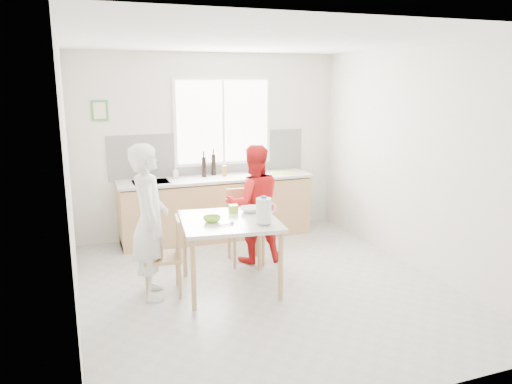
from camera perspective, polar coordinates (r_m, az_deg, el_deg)
ground at (r=5.81m, az=1.01°, el=-10.77°), size 4.50×4.50×0.00m
room_shell at (r=5.36m, az=1.08°, el=5.54°), size 4.50×4.50×4.50m
window at (r=7.52m, az=-3.79°, el=8.04°), size 1.50×0.06×1.30m
backsplash at (r=7.53m, az=-5.23°, el=4.38°), size 3.00×0.02×0.65m
picture_frame at (r=7.21m, az=-17.44°, el=8.87°), size 0.22×0.03×0.28m
kitchen_counter at (r=7.42m, az=-4.54°, el=-2.10°), size 2.84×0.64×1.37m
dining_table at (r=5.55m, az=-3.06°, el=-3.97°), size 1.17×1.17×0.81m
chair_left at (r=5.55m, az=-10.04°, el=-6.85°), size 0.44×0.44×0.86m
chair_far at (r=6.44m, az=-1.31°, el=-3.47°), size 0.48×0.48×0.94m
person_white at (r=5.43m, az=-12.05°, el=-3.33°), size 0.47×0.66×1.68m
person_red at (r=6.38m, az=-0.26°, el=-1.37°), size 0.80×0.66×1.52m
bowl_green at (r=5.44m, az=-5.05°, el=-3.11°), size 0.21×0.21×0.06m
bowl_white at (r=5.81m, az=-0.61°, el=-2.02°), size 0.27×0.27×0.06m
milk_jug at (r=5.28m, az=0.93°, el=-2.09°), size 0.23×0.17×0.29m
green_box at (r=5.79m, az=-2.61°, el=-1.91°), size 0.11×0.11×0.09m
spoon at (r=5.30m, az=-3.48°, el=-3.73°), size 0.16×0.05×0.01m
cutting_board at (r=7.62m, az=3.11°, el=2.24°), size 0.42×0.37×0.01m
wine_bottle_a at (r=7.44m, az=-4.87°, el=3.15°), size 0.07×0.07×0.32m
wine_bottle_b at (r=7.31m, az=-5.98°, el=2.88°), size 0.07×0.07×0.30m
jar_amber at (r=7.35m, az=-3.64°, el=2.42°), size 0.06×0.06×0.16m
soap_bottle at (r=7.28m, az=-9.20°, el=2.22°), size 0.08×0.08×0.17m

